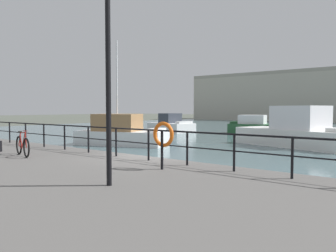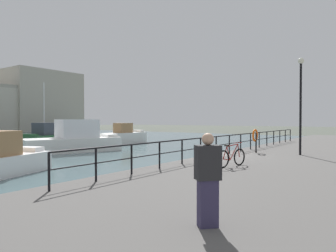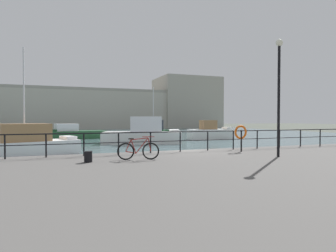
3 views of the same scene
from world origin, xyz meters
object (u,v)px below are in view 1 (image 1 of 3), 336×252
at_px(moored_white_yacht, 296,132).
at_px(moored_blue_motorboat, 171,125).
at_px(moored_red_daysailer, 121,133).
at_px(quay_lamp_post, 108,40).
at_px(life_ring_stand, 163,136).
at_px(parked_bicycle, 23,146).
at_px(moored_green_narrowboat, 262,127).

height_order(moored_white_yacht, moored_blue_motorboat, moored_white_yacht).
bearing_deg(moored_red_daysailer, quay_lamp_post, -63.88).
height_order(moored_white_yacht, life_ring_stand, moored_white_yacht).
xyz_separation_m(moored_white_yacht, moored_red_daysailer, (-10.01, -6.70, -0.14)).
bearing_deg(moored_blue_motorboat, life_ring_stand, -41.20).
distance_m(moored_blue_motorboat, quay_lamp_post, 29.58).
relative_size(parked_bicycle, quay_lamp_post, 0.33).
bearing_deg(moored_blue_motorboat, moored_red_daysailer, -55.50).
relative_size(moored_white_yacht, life_ring_stand, 6.07).
xyz_separation_m(moored_green_narrowboat, quay_lamp_post, (7.88, -27.52, 3.43)).
height_order(moored_green_narrowboat, moored_red_daysailer, moored_red_daysailer).
bearing_deg(moored_green_narrowboat, quay_lamp_post, 94.32).
height_order(moored_white_yacht, moored_green_narrowboat, moored_white_yacht).
relative_size(parked_bicycle, life_ring_stand, 1.24).
distance_m(parked_bicycle, life_ring_stand, 6.01).
bearing_deg(moored_red_daysailer, moored_white_yacht, 14.38).
height_order(moored_blue_motorboat, quay_lamp_post, quay_lamp_post).
distance_m(moored_red_daysailer, life_ring_stand, 14.20).
xyz_separation_m(moored_green_narrowboat, moored_red_daysailer, (-3.57, -16.29, 0.18)).
xyz_separation_m(moored_red_daysailer, quay_lamp_post, (11.45, -11.23, 3.25)).
xyz_separation_m(life_ring_stand, quay_lamp_post, (0.36, -2.41, 2.36)).
height_order(moored_blue_motorboat, moored_red_daysailer, moored_red_daysailer).
distance_m(moored_white_yacht, moored_blue_motorboat, 16.64).
distance_m(moored_blue_motorboat, parked_bicycle, 25.16).
relative_size(moored_green_narrowboat, parked_bicycle, 4.32).
bearing_deg(moored_white_yacht, moored_green_narrowboat, 141.29).
relative_size(moored_blue_motorboat, quay_lamp_post, 1.04).
distance_m(moored_white_yacht, moored_red_daysailer, 12.05).
bearing_deg(moored_green_narrowboat, moored_white_yacht, 112.23).
xyz_separation_m(moored_white_yacht, life_ring_stand, (1.08, -15.53, 0.75)).
bearing_deg(quay_lamp_post, moored_green_narrowboat, 105.97).
height_order(moored_red_daysailer, quay_lamp_post, moored_red_daysailer).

